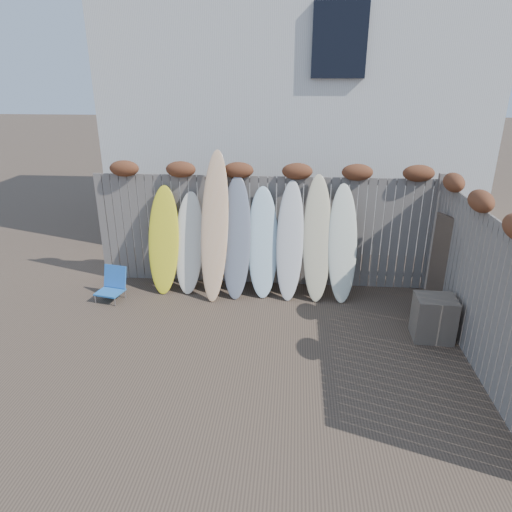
# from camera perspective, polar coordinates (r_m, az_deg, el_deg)

# --- Properties ---
(ground) EXTENTS (80.00, 80.00, 0.00)m
(ground) POSITION_cam_1_polar(r_m,az_deg,el_deg) (6.47, -0.93, -12.24)
(ground) COLOR #493A2D
(back_fence) EXTENTS (6.05, 0.28, 2.24)m
(back_fence) POSITION_cam_1_polar(r_m,az_deg,el_deg) (8.12, 1.14, 4.30)
(back_fence) COLOR slate
(back_fence) RESTS_ON ground
(right_fence) EXTENTS (0.28, 4.40, 2.24)m
(right_fence) POSITION_cam_1_polar(r_m,az_deg,el_deg) (6.58, 26.23, -2.70)
(right_fence) COLOR slate
(right_fence) RESTS_ON ground
(house) EXTENTS (8.50, 5.50, 6.33)m
(house) POSITION_cam_1_polar(r_m,az_deg,el_deg) (11.84, 4.89, 19.63)
(house) COLOR silver
(house) RESTS_ON ground
(beach_chair) EXTENTS (0.50, 0.52, 0.56)m
(beach_chair) POSITION_cam_1_polar(r_m,az_deg,el_deg) (8.24, -17.50, -3.39)
(beach_chair) COLOR #2365B1
(beach_chair) RESTS_ON ground
(wooden_crate) EXTENTS (0.58, 0.49, 0.65)m
(wooden_crate) POSITION_cam_1_polar(r_m,az_deg,el_deg) (7.16, 21.31, -7.22)
(wooden_crate) COLOR #484036
(wooden_crate) RESTS_ON ground
(lattice_panel) EXTENTS (0.45, 0.99, 1.59)m
(lattice_panel) POSITION_cam_1_polar(r_m,az_deg,el_deg) (7.69, 23.46, -1.68)
(lattice_panel) COLOR #4D432F
(lattice_panel) RESTS_ON ground
(surfboard_0) EXTENTS (0.54, 0.66, 1.84)m
(surfboard_0) POSITION_cam_1_polar(r_m,az_deg,el_deg) (8.15, -11.47, 1.96)
(surfboard_0) COLOR yellow
(surfboard_0) RESTS_ON ground
(surfboard_1) EXTENTS (0.55, 0.66, 1.74)m
(surfboard_1) POSITION_cam_1_polar(r_m,az_deg,el_deg) (8.07, -8.37, 1.60)
(surfboard_1) COLOR white
(surfboard_1) RESTS_ON ground
(surfboard_2) EXTENTS (0.51, 0.88, 2.47)m
(surfboard_2) POSITION_cam_1_polar(r_m,az_deg,el_deg) (7.73, -5.20, 3.69)
(surfboard_2) COLOR #FFC991
(surfboard_2) RESTS_ON ground
(surfboard_3) EXTENTS (0.51, 0.73, 2.04)m
(surfboard_3) POSITION_cam_1_polar(r_m,az_deg,el_deg) (7.80, -2.49, 2.28)
(surfboard_3) COLOR slate
(surfboard_3) RESTS_ON ground
(surfboard_4) EXTENTS (0.57, 0.70, 1.86)m
(surfboard_4) POSITION_cam_1_polar(r_m,az_deg,el_deg) (7.84, 0.85, 1.69)
(surfboard_4) COLOR silver
(surfboard_4) RESTS_ON ground
(surfboard_5) EXTENTS (0.49, 0.72, 1.98)m
(surfboard_5) POSITION_cam_1_polar(r_m,az_deg,el_deg) (7.76, 4.26, 1.88)
(surfboard_5) COLOR silver
(surfboard_5) RESTS_ON ground
(surfboard_6) EXTENTS (0.50, 0.75, 2.08)m
(surfboard_6) POSITION_cam_1_polar(r_m,az_deg,el_deg) (7.77, 7.66, 2.17)
(surfboard_6) COLOR beige
(surfboard_6) RESTS_ON ground
(surfboard_7) EXTENTS (0.52, 0.71, 1.94)m
(surfboard_7) POSITION_cam_1_polar(r_m,az_deg,el_deg) (7.81, 10.76, 1.52)
(surfboard_7) COLOR silver
(surfboard_7) RESTS_ON ground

